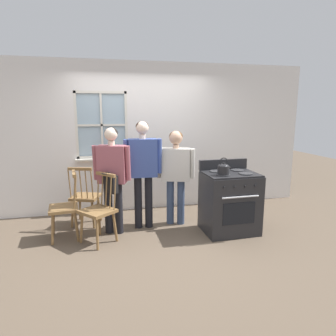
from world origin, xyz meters
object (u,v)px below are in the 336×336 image
object	(u,v)px
chair_by_window	(99,211)
potted_plant	(115,152)
chair_near_wall	(85,197)
kettle	(223,169)
person_teen_center	(143,165)
handbag	(111,183)
chair_center_cluster	(65,208)
person_elderly_left	(112,171)
person_adult_right	(176,168)
stove	(229,202)

from	to	relation	value
chair_by_window	potted_plant	bearing A→B (deg)	126.53
chair_near_wall	kettle	distance (m)	2.26
person_teen_center	potted_plant	world-z (taller)	person_teen_center
chair_near_wall	kettle	world-z (taller)	kettle
chair_by_window	handbag	size ratio (longest dim) A/B	3.20
chair_center_cluster	person_elderly_left	distance (m)	0.86
chair_by_window	handbag	world-z (taller)	same
person_adult_right	potted_plant	bearing A→B (deg)	156.92
handbag	chair_by_window	bearing A→B (deg)	-140.93
person_adult_right	person_elderly_left	bearing A→B (deg)	-152.75
stove	person_elderly_left	bearing A→B (deg)	168.70
stove	person_adult_right	bearing A→B (deg)	145.70
chair_by_window	person_adult_right	distance (m)	1.39
potted_plant	stove	bearing A→B (deg)	-38.82
chair_near_wall	chair_center_cluster	size ratio (longest dim) A/B	1.00
person_adult_right	handbag	xyz separation A→B (m)	(-1.05, -0.27, -0.13)
kettle	potted_plant	xyz separation A→B (m)	(-1.46, 1.45, 0.09)
person_elderly_left	person_teen_center	size ratio (longest dim) A/B	0.95
stove	potted_plant	distance (m)	2.19
person_elderly_left	person_adult_right	world-z (taller)	person_elderly_left
chair_by_window	person_adult_right	size ratio (longest dim) A/B	0.64
handbag	chair_center_cluster	bearing A→B (deg)	171.81
chair_by_window	stove	bearing A→B (deg)	48.83
kettle	chair_near_wall	bearing A→B (deg)	154.94
chair_by_window	kettle	size ratio (longest dim) A/B	3.98
chair_center_cluster	potted_plant	xyz separation A→B (m)	(0.79, 1.00, 0.65)
person_teen_center	stove	bearing A→B (deg)	-16.81
potted_plant	handbag	size ratio (longest dim) A/B	0.98
chair_near_wall	potted_plant	distance (m)	0.99
person_adult_right	potted_plant	world-z (taller)	person_adult_right
chair_center_cluster	person_teen_center	distance (m)	1.30
chair_by_window	potted_plant	world-z (taller)	potted_plant
person_teen_center	handbag	world-z (taller)	person_teen_center
chair_near_wall	person_elderly_left	world-z (taller)	person_elderly_left
chair_center_cluster	handbag	xyz separation A→B (m)	(0.66, -0.09, 0.35)
person_elderly_left	kettle	distance (m)	1.63
kettle	potted_plant	bearing A→B (deg)	135.18
chair_near_wall	chair_center_cluster	distance (m)	0.55
chair_by_window	chair_center_cluster	distance (m)	0.53
chair_center_cluster	handbag	world-z (taller)	same
chair_center_cluster	person_teen_center	world-z (taller)	person_teen_center
chair_near_wall	person_adult_right	bearing A→B (deg)	-172.95
chair_center_cluster	potted_plant	distance (m)	1.43
person_elderly_left	stove	distance (m)	1.84
chair_by_window	person_adult_right	world-z (taller)	person_adult_right
person_adult_right	potted_plant	size ratio (longest dim) A/B	5.07
chair_near_wall	person_adult_right	xyz separation A→B (m)	(1.44, -0.30, 0.48)
person_adult_right	chair_near_wall	bearing A→B (deg)	-172.91
person_teen_center	chair_center_cluster	bearing A→B (deg)	-169.65
kettle	stove	bearing A→B (deg)	36.36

